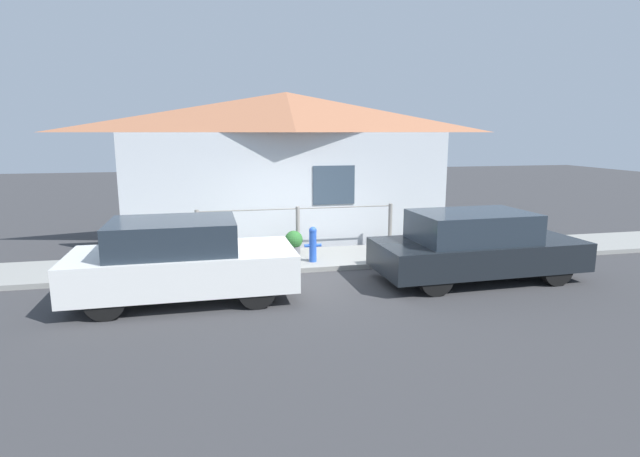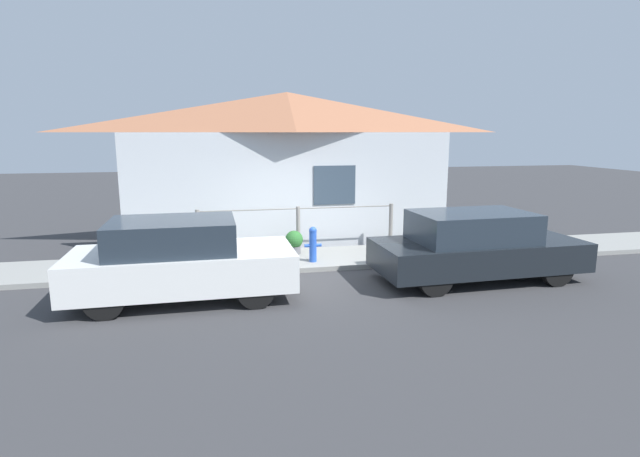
# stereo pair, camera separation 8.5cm
# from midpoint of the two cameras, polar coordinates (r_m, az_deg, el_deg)

# --- Properties ---
(ground_plane) EXTENTS (60.00, 60.00, 0.00)m
(ground_plane) POSITION_cam_midpoint_polar(r_m,az_deg,el_deg) (10.79, -0.74, -5.05)
(ground_plane) COLOR #38383A
(sidewalk) EXTENTS (24.00, 1.87, 0.11)m
(sidewalk) POSITION_cam_midpoint_polar(r_m,az_deg,el_deg) (11.66, -1.63, -3.55)
(sidewalk) COLOR gray
(sidewalk) RESTS_ON ground_plane
(house) EXTENTS (8.80, 2.23, 4.02)m
(house) POSITION_cam_midpoint_polar(r_m,az_deg,el_deg) (13.59, -3.49, 12.04)
(house) COLOR silver
(house) RESTS_ON ground_plane
(fence) EXTENTS (4.90, 0.10, 1.08)m
(fence) POSITION_cam_midpoint_polar(r_m,az_deg,el_deg) (12.27, -2.30, 0.30)
(fence) COLOR gray
(fence) RESTS_ON sidewalk
(car_left) EXTENTS (3.94, 1.81, 1.46)m
(car_left) POSITION_cam_midpoint_polar(r_m,az_deg,el_deg) (9.26, -15.40, -3.48)
(car_left) COLOR white
(car_left) RESTS_ON ground_plane
(car_right) EXTENTS (4.24, 1.85, 1.41)m
(car_right) POSITION_cam_midpoint_polar(r_m,az_deg,el_deg) (10.59, 17.60, -1.95)
(car_right) COLOR black
(car_right) RESTS_ON ground_plane
(fire_hydrant) EXTENTS (0.38, 0.17, 0.80)m
(fire_hydrant) POSITION_cam_midpoint_polar(r_m,az_deg,el_deg) (11.16, -0.60, -1.72)
(fire_hydrant) COLOR blue
(fire_hydrant) RESTS_ON sidewalk
(potted_plant_near_hydrant) EXTENTS (0.43, 0.43, 0.57)m
(potted_plant_near_hydrant) POSITION_cam_midpoint_polar(r_m,az_deg,el_deg) (11.90, -2.78, -1.49)
(potted_plant_near_hydrant) COLOR slate
(potted_plant_near_hydrant) RESTS_ON sidewalk
(potted_plant_by_fence) EXTENTS (0.35, 0.35, 0.51)m
(potted_plant_by_fence) POSITION_cam_midpoint_polar(r_m,az_deg,el_deg) (11.97, -12.49, -1.84)
(potted_plant_by_fence) COLOR slate
(potted_plant_by_fence) RESTS_ON sidewalk
(potted_plant_corner) EXTENTS (0.34, 0.34, 0.47)m
(potted_plant_corner) POSITION_cam_midpoint_polar(r_m,az_deg,el_deg) (12.76, 11.52, -1.02)
(potted_plant_corner) COLOR slate
(potted_plant_corner) RESTS_ON sidewalk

